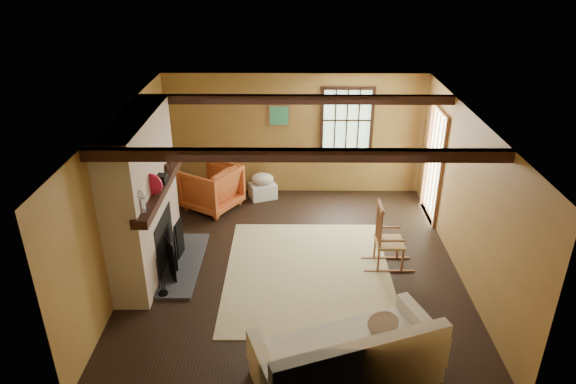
{
  "coord_description": "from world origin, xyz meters",
  "views": [
    {
      "loc": [
        -0.05,
        -6.74,
        4.51
      ],
      "look_at": [
        -0.11,
        0.4,
        1.09
      ],
      "focal_mm": 32.0,
      "sensor_mm": 36.0,
      "label": 1
    }
  ],
  "objects_px": {
    "rocking_chair": "(387,240)",
    "laundry_basket": "(263,191)",
    "fireplace": "(145,202)",
    "armchair": "(211,187)",
    "sofa": "(349,361)"
  },
  "relations": [
    {
      "from": "rocking_chair",
      "to": "armchair",
      "type": "height_order",
      "value": "rocking_chair"
    },
    {
      "from": "fireplace",
      "to": "rocking_chair",
      "type": "xyz_separation_m",
      "value": [
        3.64,
        0.03,
        -0.65
      ]
    },
    {
      "from": "sofa",
      "to": "armchair",
      "type": "distance_m",
      "value": 4.84
    },
    {
      "from": "rocking_chair",
      "to": "sofa",
      "type": "bearing_deg",
      "value": 160.86
    },
    {
      "from": "rocking_chair",
      "to": "armchair",
      "type": "distance_m",
      "value": 3.56
    },
    {
      "from": "fireplace",
      "to": "sofa",
      "type": "height_order",
      "value": "fireplace"
    },
    {
      "from": "rocking_chair",
      "to": "laundry_basket",
      "type": "distance_m",
      "value": 3.15
    },
    {
      "from": "rocking_chair",
      "to": "sofa",
      "type": "distance_m",
      "value": 2.52
    },
    {
      "from": "rocking_chair",
      "to": "laundry_basket",
      "type": "relative_size",
      "value": 2.15
    },
    {
      "from": "sofa",
      "to": "armchair",
      "type": "xyz_separation_m",
      "value": [
        -2.16,
        4.33,
        0.12
      ]
    },
    {
      "from": "fireplace",
      "to": "sofa",
      "type": "relative_size",
      "value": 1.06
    },
    {
      "from": "rocking_chair",
      "to": "fireplace",
      "type": "bearing_deg",
      "value": 90.24
    },
    {
      "from": "fireplace",
      "to": "armchair",
      "type": "height_order",
      "value": "fireplace"
    },
    {
      "from": "rocking_chair",
      "to": "laundry_basket",
      "type": "xyz_separation_m",
      "value": [
        -2.04,
        2.39,
        -0.3
      ]
    },
    {
      "from": "fireplace",
      "to": "armchair",
      "type": "relative_size",
      "value": 2.59
    }
  ]
}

